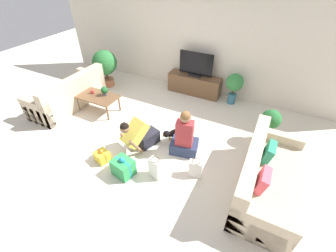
{
  "coord_description": "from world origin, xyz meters",
  "views": [
    {
      "loc": [
        2.08,
        -3.0,
        3.17
      ],
      "look_at": [
        0.5,
        0.13,
        0.45
      ],
      "focal_mm": 24.0,
      "sensor_mm": 36.0,
      "label": 1
    }
  ],
  "objects_px": {
    "tv": "(196,66)",
    "mug": "(92,92)",
    "person_sitting": "(185,138)",
    "dog": "(173,133)",
    "tv_console": "(194,84)",
    "person_kneeling": "(139,135)",
    "gift_bag_a": "(195,168)",
    "gift_bag_b": "(155,168)",
    "sofa_right": "(265,178)",
    "coffee_table": "(97,97)",
    "potted_plant_corner_left": "(105,64)",
    "gift_box_b": "(123,167)",
    "sofa_left": "(69,95)",
    "potted_plant_back_right": "(234,84)",
    "tabletop_plant": "(104,91)",
    "gift_box_a": "(102,156)",
    "potted_plant_corner_right": "(269,125)"
  },
  "relations": [
    {
      "from": "potted_plant_corner_right",
      "to": "person_kneeling",
      "type": "relative_size",
      "value": 0.9
    },
    {
      "from": "gift_bag_a",
      "to": "mug",
      "type": "height_order",
      "value": "mug"
    },
    {
      "from": "mug",
      "to": "tabletop_plant",
      "type": "distance_m",
      "value": 0.35
    },
    {
      "from": "sofa_left",
      "to": "gift_box_b",
      "type": "xyz_separation_m",
      "value": [
        2.58,
        -1.27,
        -0.13
      ]
    },
    {
      "from": "sofa_left",
      "to": "dog",
      "type": "xyz_separation_m",
      "value": [
        2.98,
        -0.07,
        -0.1
      ]
    },
    {
      "from": "sofa_right",
      "to": "person_kneeling",
      "type": "distance_m",
      "value": 2.37
    },
    {
      "from": "mug",
      "to": "gift_box_a",
      "type": "bearing_deg",
      "value": -44.78
    },
    {
      "from": "gift_box_b",
      "to": "gift_bag_a",
      "type": "bearing_deg",
      "value": 25.42
    },
    {
      "from": "sofa_right",
      "to": "coffee_table",
      "type": "height_order",
      "value": "sofa_right"
    },
    {
      "from": "potted_plant_corner_left",
      "to": "gift_box_b",
      "type": "height_order",
      "value": "potted_plant_corner_left"
    },
    {
      "from": "gift_box_a",
      "to": "person_kneeling",
      "type": "bearing_deg",
      "value": 54.16
    },
    {
      "from": "potted_plant_back_right",
      "to": "mug",
      "type": "height_order",
      "value": "potted_plant_back_right"
    },
    {
      "from": "potted_plant_corner_left",
      "to": "gift_bag_b",
      "type": "relative_size",
      "value": 2.44
    },
    {
      "from": "potted_plant_corner_right",
      "to": "gift_box_b",
      "type": "distance_m",
      "value": 2.98
    },
    {
      "from": "sofa_left",
      "to": "mug",
      "type": "height_order",
      "value": "sofa_left"
    },
    {
      "from": "gift_box_a",
      "to": "gift_box_b",
      "type": "distance_m",
      "value": 0.56
    },
    {
      "from": "tv_console",
      "to": "gift_bag_b",
      "type": "relative_size",
      "value": 3.38
    },
    {
      "from": "coffee_table",
      "to": "tabletop_plant",
      "type": "height_order",
      "value": "tabletop_plant"
    },
    {
      "from": "coffee_table",
      "to": "person_sitting",
      "type": "height_order",
      "value": "person_sitting"
    },
    {
      "from": "sofa_right",
      "to": "person_sitting",
      "type": "xyz_separation_m",
      "value": [
        -1.53,
        0.26,
        0.07
      ]
    },
    {
      "from": "potted_plant_back_right",
      "to": "tabletop_plant",
      "type": "relative_size",
      "value": 3.66
    },
    {
      "from": "tv",
      "to": "gift_bag_a",
      "type": "bearing_deg",
      "value": -67.9
    },
    {
      "from": "sofa_right",
      "to": "potted_plant_back_right",
      "type": "height_order",
      "value": "sofa_right"
    },
    {
      "from": "sofa_left",
      "to": "gift_bag_b",
      "type": "xyz_separation_m",
      "value": [
        3.12,
        -1.07,
        -0.09
      ]
    },
    {
      "from": "tv",
      "to": "potted_plant_corner_right",
      "type": "bearing_deg",
      "value": -30.75
    },
    {
      "from": "person_sitting",
      "to": "dog",
      "type": "relative_size",
      "value": 2.23
    },
    {
      "from": "coffee_table",
      "to": "gift_box_a",
      "type": "relative_size",
      "value": 3.42
    },
    {
      "from": "gift_bag_a",
      "to": "gift_bag_b",
      "type": "distance_m",
      "value": 0.7
    },
    {
      "from": "gift_box_b",
      "to": "potted_plant_back_right",
      "type": "bearing_deg",
      "value": 71.37
    },
    {
      "from": "sofa_right",
      "to": "potted_plant_corner_right",
      "type": "height_order",
      "value": "sofa_right"
    },
    {
      "from": "sofa_right",
      "to": "coffee_table",
      "type": "xyz_separation_m",
      "value": [
        -4.03,
        0.66,
        0.08
      ]
    },
    {
      "from": "person_kneeling",
      "to": "gift_bag_a",
      "type": "bearing_deg",
      "value": 11.28
    },
    {
      "from": "potted_plant_back_right",
      "to": "potted_plant_corner_right",
      "type": "relative_size",
      "value": 1.07
    },
    {
      "from": "tv",
      "to": "tabletop_plant",
      "type": "bearing_deg",
      "value": -132.21
    },
    {
      "from": "mug",
      "to": "sofa_right",
      "type": "bearing_deg",
      "value": -9.51
    },
    {
      "from": "sofa_left",
      "to": "dog",
      "type": "distance_m",
      "value": 2.98
    },
    {
      "from": "tv",
      "to": "mug",
      "type": "height_order",
      "value": "tv"
    },
    {
      "from": "gift_box_b",
      "to": "mug",
      "type": "xyz_separation_m",
      "value": [
        -1.94,
        1.46,
        0.3
      ]
    },
    {
      "from": "mug",
      "to": "gift_box_b",
      "type": "bearing_deg",
      "value": -36.91
    },
    {
      "from": "gift_box_b",
      "to": "tabletop_plant",
      "type": "xyz_separation_m",
      "value": [
        -1.6,
        1.53,
        0.38
      ]
    },
    {
      "from": "coffee_table",
      "to": "person_kneeling",
      "type": "distance_m",
      "value": 1.81
    },
    {
      "from": "dog",
      "to": "gift_bag_a",
      "type": "relative_size",
      "value": 1.24
    },
    {
      "from": "potted_plant_corner_left",
      "to": "dog",
      "type": "relative_size",
      "value": 2.38
    },
    {
      "from": "person_kneeling",
      "to": "tabletop_plant",
      "type": "xyz_separation_m",
      "value": [
        -1.5,
        0.82,
        0.2
      ]
    },
    {
      "from": "coffee_table",
      "to": "gift_bag_a",
      "type": "height_order",
      "value": "coffee_table"
    },
    {
      "from": "tv_console",
      "to": "person_kneeling",
      "type": "bearing_deg",
      "value": -92.77
    },
    {
      "from": "potted_plant_back_right",
      "to": "gift_bag_a",
      "type": "relative_size",
      "value": 2.29
    },
    {
      "from": "gift_bag_b",
      "to": "potted_plant_back_right",
      "type": "bearing_deg",
      "value": 79.6
    },
    {
      "from": "dog",
      "to": "mug",
      "type": "bearing_deg",
      "value": -149.89
    },
    {
      "from": "coffee_table",
      "to": "tv_console",
      "type": "height_order",
      "value": "tv_console"
    }
  ]
}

